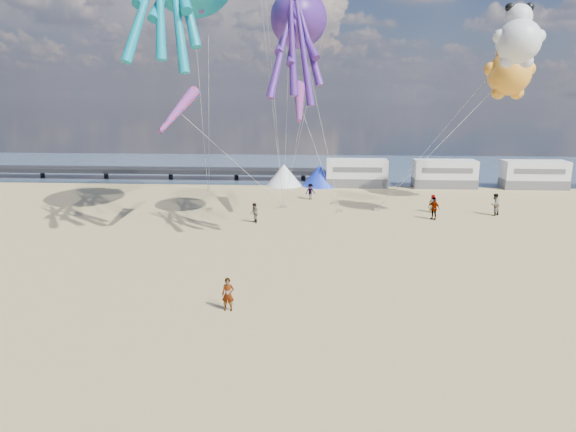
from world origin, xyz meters
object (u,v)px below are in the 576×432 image
object	(u,v)px
sandbag_c	(377,209)
windsock_mid	(299,102)
motorhome_1	(444,174)
sandbag_d	(334,203)
motorhome_2	(534,175)
beachgoer_7	(495,204)
sandbag_e	(284,206)
beachgoer_3	(434,208)
standing_person	(228,294)
beachgoer_1	(254,213)
kite_teddy_orange	(509,74)
tent_white	(284,175)
kite_octopus_purple	(299,19)
windsock_left	(208,2)
windsock_right	(178,111)
sandbag_a	(209,209)
sandbag_b	(340,211)
beachgoer_0	(433,204)
kite_panda	(518,41)
motorhome_0	(357,173)
tent_blue	(320,175)
beachgoer_2	(310,192)

from	to	relation	value
sandbag_c	windsock_mid	size ratio (longest dim) A/B	0.08
motorhome_1	sandbag_d	distance (m)	15.54
motorhome_2	sandbag_d	bearing A→B (deg)	-156.01
beachgoer_7	sandbag_e	size ratio (longest dim) A/B	3.72
motorhome_2	beachgoer_3	distance (m)	20.47
standing_person	windsock_mid	size ratio (longest dim) A/B	0.26
beachgoer_1	kite_teddy_orange	world-z (taller)	kite_teddy_orange
motorhome_2	sandbag_c	world-z (taller)	motorhome_2
tent_white	sandbag_e	bearing A→B (deg)	-86.09
beachgoer_7	kite_octopus_purple	world-z (taller)	kite_octopus_purple
windsock_left	windsock_right	bearing A→B (deg)	-106.73
sandbag_a	sandbag_e	distance (m)	6.59
sandbag_a	sandbag_d	distance (m)	11.50
motorhome_2	beachgoer_7	xyz separation A→B (m)	(-8.37, -13.31, -0.57)
sandbag_b	beachgoer_7	bearing A→B (deg)	-1.86
beachgoer_0	tent_white	bearing A→B (deg)	-29.89
standing_person	sandbag_d	xyz separation A→B (m)	(5.53, 24.45, -0.69)
standing_person	kite_octopus_purple	bearing A→B (deg)	81.29
kite_octopus_purple	kite_panda	world-z (taller)	kite_octopus_purple
tent_white	standing_person	bearing A→B (deg)	-90.26
motorhome_0	windsock_right	xyz separation A→B (m)	(-13.97, -20.26, 7.28)
beachgoer_7	windsock_mid	xyz separation A→B (m)	(-16.33, -1.66, 8.34)
tent_blue	motorhome_1	bearing A→B (deg)	0.00
sandbag_d	kite_teddy_orange	world-z (taller)	kite_teddy_orange
beachgoer_7	kite_octopus_purple	distance (m)	22.07
beachgoer_0	beachgoer_7	size ratio (longest dim) A/B	0.83
windsock_mid	windsock_right	xyz separation A→B (m)	(-8.27, -5.29, -0.49)
sandbag_b	windsock_right	distance (m)	16.34
windsock_mid	sandbag_e	bearing A→B (deg)	110.43
beachgoer_1	windsock_mid	bearing A→B (deg)	94.69
kite_octopus_purple	beachgoer_2	bearing A→B (deg)	72.05
tent_white	beachgoer_7	bearing A→B (deg)	-35.54
kite_octopus_purple	kite_panda	xyz separation A→B (m)	(15.59, 1.12, -1.49)
beachgoer_1	sandbag_e	bearing A→B (deg)	133.53
standing_person	kite_panda	xyz separation A→B (m)	(18.11, 17.06, 12.75)
beachgoer_2	sandbag_b	size ratio (longest dim) A/B	3.07
kite_panda	windsock_mid	xyz separation A→B (m)	(-15.65, 2.04, -4.28)
beachgoer_1	windsock_mid	distance (m)	9.40
standing_person	sandbag_e	world-z (taller)	standing_person
sandbag_c	tent_blue	bearing A→B (deg)	112.42
motorhome_1	sandbag_b	world-z (taller)	motorhome_1
motorhome_0	windsock_mid	world-z (taller)	windsock_mid
beachgoer_0	beachgoer_1	size ratio (longest dim) A/B	0.98
beachgoer_0	windsock_right	xyz separation A→B (m)	(-19.70, -7.76, 8.00)
beachgoer_0	sandbag_a	bearing A→B (deg)	13.59
motorhome_2	windsock_right	xyz separation A→B (m)	(-32.97, -20.26, 7.28)
beachgoer_0	beachgoer_7	xyz separation A→B (m)	(4.91, -0.82, 0.16)
motorhome_2	sandbag_d	distance (m)	23.71
motorhome_1	windsock_mid	distance (m)	22.70
kite_octopus_purple	windsock_left	distance (m)	7.71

